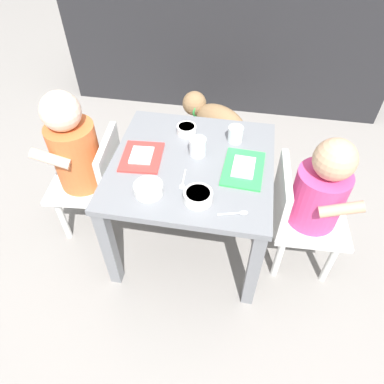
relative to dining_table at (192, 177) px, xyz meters
The scene contains 15 objects.
ground_plane 0.38m from the dining_table, ahead, with size 7.00×7.00×0.00m, color gray.
kitchen_cabinet_back 1.27m from the dining_table, 90.00° to the left, with size 1.99×0.36×0.89m, color #232326.
dining_table is the anchor object (origin of this frame).
seated_child_left 0.46m from the dining_table, behind, with size 0.30×0.30×0.69m.
seated_child_right 0.46m from the dining_table, ahead, with size 0.29×0.29×0.63m.
dog 0.66m from the dining_table, 88.73° to the left, with size 0.40×0.30×0.33m.
food_tray_left 0.21m from the dining_table, behind, with size 0.16×0.19×0.02m.
food_tray_right 0.21m from the dining_table, ahead, with size 0.15×0.22×0.02m.
water_cup_left 0.12m from the dining_table, 75.73° to the left, with size 0.06×0.06×0.07m.
water_cup_right 0.24m from the dining_table, 47.18° to the left, with size 0.06×0.06×0.06m.
veggie_bowl_near 0.20m from the dining_table, 106.97° to the left, with size 0.08×0.08×0.03m.
cereal_bowl_left_side 0.21m from the dining_table, 74.12° to the right, with size 0.10×0.10×0.04m.
veggie_bowl_far 0.23m from the dining_table, 122.92° to the right, with size 0.10×0.10×0.04m.
spoon_by_left_tray 0.30m from the dining_table, 50.95° to the right, with size 0.10×0.04×0.01m.
spoon_by_right_tray 0.14m from the dining_table, 96.50° to the right, with size 0.02×0.10×0.01m.
Camera 1 is at (0.17, -0.96, 1.30)m, focal length 32.61 mm.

